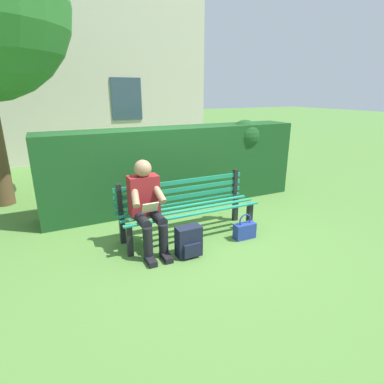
{
  "coord_description": "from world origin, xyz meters",
  "views": [
    {
      "loc": [
        1.69,
        3.61,
        1.97
      ],
      "look_at": [
        0.0,
        0.1,
        0.69
      ],
      "focal_mm": 28.67,
      "sensor_mm": 36.0,
      "label": 1
    }
  ],
  "objects": [
    {
      "name": "backpack",
      "position": [
        0.24,
        0.51,
        0.19
      ],
      "size": [
        0.31,
        0.25,
        0.39
      ],
      "color": "#191E33",
      "rests_on": "ground"
    },
    {
      "name": "handbag",
      "position": [
        -0.67,
        0.41,
        0.12
      ],
      "size": [
        0.31,
        0.13,
        0.37
      ],
      "color": "navy",
      "rests_on": "ground"
    },
    {
      "name": "hedge_backdrop",
      "position": [
        -0.39,
        -1.3,
        0.73
      ],
      "size": [
        4.56,
        0.71,
        1.47
      ],
      "color": "#19471E",
      "rests_on": "ground"
    },
    {
      "name": "person_seated",
      "position": [
        0.63,
        0.1,
        0.62
      ],
      "size": [
        0.44,
        0.73,
        1.17
      ],
      "color": "maroon",
      "rests_on": "ground"
    },
    {
      "name": "ground",
      "position": [
        0.0,
        0.0,
        0.0
      ],
      "size": [
        60.0,
        60.0,
        0.0
      ],
      "primitive_type": "plane",
      "color": "#517F38"
    },
    {
      "name": "park_bench",
      "position": [
        0.0,
        -0.08,
        0.44
      ],
      "size": [
        1.97,
        0.54,
        0.82
      ],
      "color": "black",
      "rests_on": "ground"
    },
    {
      "name": "building_facade",
      "position": [
        1.92,
        -7.19,
        3.14
      ],
      "size": [
        10.34,
        2.87,
        6.28
      ],
      "color": "beige",
      "rests_on": "ground"
    }
  ]
}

